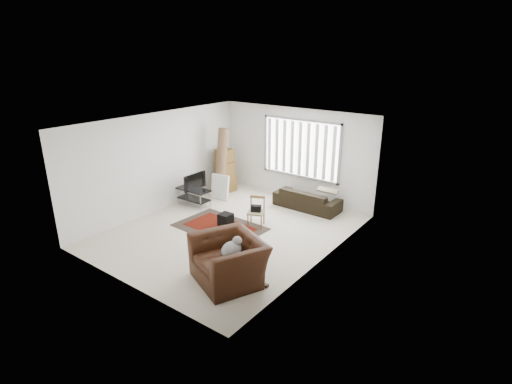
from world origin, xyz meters
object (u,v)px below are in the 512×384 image
tv_stand (194,193)px  armchair (229,257)px  moving_boxes (225,172)px  side_chair (256,210)px  sofa (307,196)px

tv_stand → armchair: size_ratio=0.59×
moving_boxes → side_chair: bearing=-33.2°
moving_boxes → armchair: moving_boxes is taller
side_chair → armchair: armchair is taller
sofa → moving_boxes: bearing=5.4°
sofa → armchair: bearing=99.7°
tv_stand → sofa: bearing=32.8°
moving_boxes → sofa: size_ratio=0.71×
armchair → sofa: bearing=122.9°
side_chair → sofa: bearing=51.6°
sofa → side_chair: size_ratio=2.50×
armchair → side_chair: bearing=138.9°
moving_boxes → sofa: 2.86m
armchair → tv_stand: bearing=168.3°
tv_stand → sofa: sofa is taller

